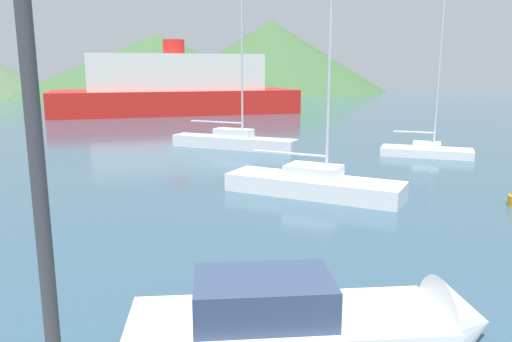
{
  "coord_description": "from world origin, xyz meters",
  "views": [
    {
      "loc": [
        -4.35,
        -4.08,
        5.0
      ],
      "look_at": [
        -0.65,
        14.0,
        1.2
      ],
      "focal_mm": 35.0,
      "sensor_mm": 36.0,
      "label": 1
    }
  ],
  "objects_px": {
    "streetlamp": "(24,20)",
    "sailboat_middle": "(427,149)",
    "motorboat_near": "(322,325)",
    "ferry_distant": "(175,87)",
    "sailboat_outer": "(313,183)",
    "sailboat_inner": "(234,140)"
  },
  "relations": [
    {
      "from": "streetlamp",
      "to": "sailboat_middle",
      "type": "height_order",
      "value": "sailboat_middle"
    },
    {
      "from": "motorboat_near",
      "to": "sailboat_middle",
      "type": "height_order",
      "value": "sailboat_middle"
    },
    {
      "from": "sailboat_middle",
      "to": "ferry_distant",
      "type": "xyz_separation_m",
      "value": [
        -12.97,
        31.99,
        2.47
      ]
    },
    {
      "from": "streetlamp",
      "to": "sailboat_outer",
      "type": "height_order",
      "value": "sailboat_outer"
    },
    {
      "from": "streetlamp",
      "to": "motorboat_near",
      "type": "height_order",
      "value": "streetlamp"
    },
    {
      "from": "streetlamp",
      "to": "sailboat_inner",
      "type": "xyz_separation_m",
      "value": [
        5.79,
        27.09,
        -4.83
      ]
    },
    {
      "from": "sailboat_inner",
      "to": "ferry_distant",
      "type": "distance_m",
      "value": 27.19
    },
    {
      "from": "sailboat_outer",
      "to": "ferry_distant",
      "type": "bearing_deg",
      "value": 134.0
    },
    {
      "from": "motorboat_near",
      "to": "sailboat_middle",
      "type": "relative_size",
      "value": 0.69
    },
    {
      "from": "streetlamp",
      "to": "motorboat_near",
      "type": "xyz_separation_m",
      "value": [
        3.73,
        3.95,
        -4.92
      ]
    },
    {
      "from": "sailboat_outer",
      "to": "sailboat_middle",
      "type": "bearing_deg",
      "value": 77.15
    },
    {
      "from": "sailboat_outer",
      "to": "sailboat_inner",
      "type": "bearing_deg",
      "value": 134.46
    },
    {
      "from": "sailboat_inner",
      "to": "sailboat_outer",
      "type": "bearing_deg",
      "value": -49.12
    },
    {
      "from": "streetlamp",
      "to": "ferry_distant",
      "type": "relative_size",
      "value": 0.22
    },
    {
      "from": "motorboat_near",
      "to": "ferry_distant",
      "type": "bearing_deg",
      "value": 96.8
    },
    {
      "from": "streetlamp",
      "to": "ferry_distant",
      "type": "xyz_separation_m",
      "value": [
        3.37,
        54.07,
        -2.46
      ]
    },
    {
      "from": "streetlamp",
      "to": "ferry_distant",
      "type": "height_order",
      "value": "ferry_distant"
    },
    {
      "from": "sailboat_inner",
      "to": "ferry_distant",
      "type": "bearing_deg",
      "value": 130.21
    },
    {
      "from": "sailboat_middle",
      "to": "sailboat_outer",
      "type": "height_order",
      "value": "sailboat_middle"
    },
    {
      "from": "sailboat_inner",
      "to": "sailboat_outer",
      "type": "relative_size",
      "value": 1.0
    },
    {
      "from": "ferry_distant",
      "to": "motorboat_near",
      "type": "bearing_deg",
      "value": -94.65
    },
    {
      "from": "motorboat_near",
      "to": "sailboat_middle",
      "type": "xyz_separation_m",
      "value": [
        12.6,
        18.13,
        -0.0
      ]
    }
  ]
}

